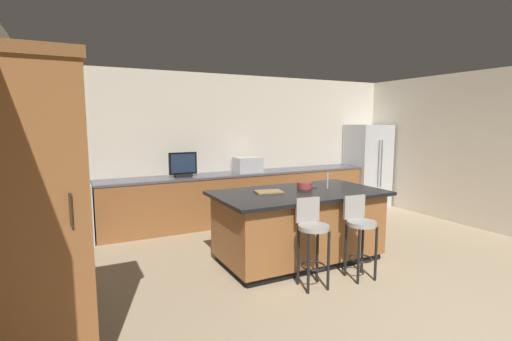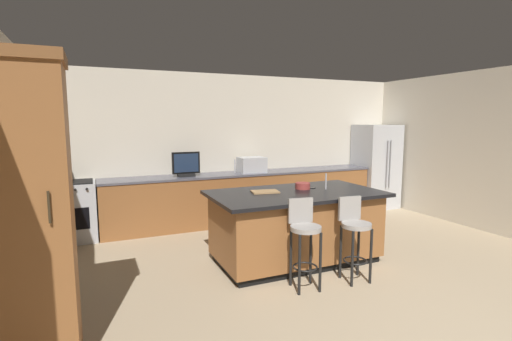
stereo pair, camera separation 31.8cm
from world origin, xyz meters
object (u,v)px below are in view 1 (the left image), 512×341
Objects in this scene: microwave at (248,165)px; cell_phone at (311,187)px; kitchen_island at (298,225)px; refrigerator at (367,166)px; cabinet_tower at (41,215)px; cutting_board at (269,192)px; tv_monitor at (183,166)px; range_oven at (67,214)px; bar_stool_left at (312,234)px; fruit_bowl at (305,185)px; bar_stool_right at (360,230)px.

cell_phone is (0.05, -1.94, -0.12)m from microwave.
refrigerator is at bearing 33.24° from kitchen_island.
cabinet_tower is at bearing -134.24° from microwave.
cell_phone is at bearing 3.42° from cutting_board.
tv_monitor is 3.14× the size of cell_phone.
refrigerator is 5.91m from range_oven.
kitchen_island is at bearing 74.01° from bar_stool_left.
range_oven is (-2.75, 2.11, -0.01)m from kitchen_island.
refrigerator is 0.76× the size of cabinet_tower.
fruit_bowl is (0.51, 0.91, 0.37)m from bar_stool_left.
cell_phone is at bearing 62.38° from bar_stool_left.
kitchen_island is 14.89× the size of cell_phone.
bar_stool_left is 4.90× the size of fruit_bowl.
refrigerator is 11.84× the size of cell_phone.
tv_monitor is at bearing 115.17° from kitchen_island.
microwave is at bearing 95.60° from bar_stool_right.
tv_monitor is at bearing 95.28° from cell_phone.
fruit_bowl reaches higher than bar_stool_left.
fruit_bowl is (3.08, 1.28, -0.23)m from cabinet_tower.
cutting_board is at bearing -108.19° from microwave.
cabinet_tower reaches higher than kitchen_island.
cell_phone is at bearing 94.73° from bar_stool_right.
cell_phone is 0.70m from cutting_board.
cabinet_tower is at bearing -169.91° from bar_stool_right.
tv_monitor is at bearing 118.74° from bar_stool_right.
bar_stool_left is at bearing -85.85° from cutting_board.
microwave reaches higher than cell_phone.
microwave is 1.94m from cell_phone.
bar_stool_right is at bearing -82.43° from fruit_bowl.
cell_phone is (0.32, 0.18, 0.46)m from kitchen_island.
range_oven is 3.32m from cabinet_tower.
bar_stool_left reaches higher than cutting_board.
bar_stool_right reaches higher than kitchen_island.
cabinet_tower is 4.52m from microwave.
tv_monitor reaches higher than cutting_board.
microwave is 1.39× the size of cutting_board.
fruit_bowl is 1.35× the size of cell_phone.
microwave is at bearing 62.47° from cell_phone.
fruit_bowl reaches higher than cutting_board.
cabinet_tower reaches higher than cell_phone.
range_oven is 3.57m from fruit_bowl.
tv_monitor is (-1.24, -0.05, 0.05)m from microwave.
cell_phone reaches higher than range_oven.
cutting_board reaches higher than range_oven.
fruit_bowl reaches higher than kitchen_island.
fruit_bowl is at bearing -33.54° from range_oven.
bar_stool_left is at bearing -153.43° from cell_phone.
refrigerator is at bearing -0.50° from range_oven.
tv_monitor reaches higher than kitchen_island.
cell_phone is at bearing 22.08° from cabinet_tower.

